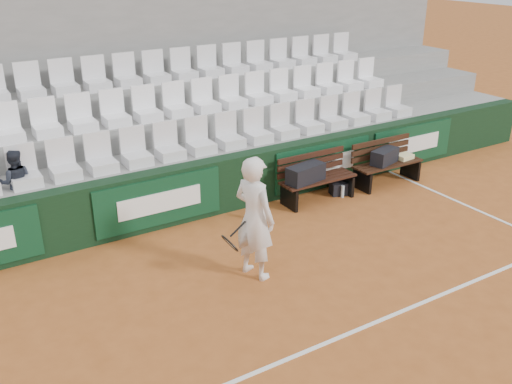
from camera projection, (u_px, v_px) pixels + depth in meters
name	position (u px, v px, depth m)	size (l,w,h in m)	color
ground	(304.00, 352.00, 6.71)	(80.00, 80.00, 0.00)	#AA5A26
court_baseline	(304.00, 352.00, 6.71)	(18.00, 0.06, 0.01)	white
back_barrier	(171.00, 196.00, 9.67)	(18.00, 0.34, 1.00)	black
grandstand_tier_front	(153.00, 185.00, 10.14)	(18.00, 0.95, 1.00)	gray
grandstand_tier_mid	(133.00, 158.00, 10.80)	(18.00, 0.95, 1.45)	gray
grandstand_tier_back	(116.00, 133.00, 11.45)	(18.00, 0.95, 1.90)	gray
grandstand_rear_wall	(99.00, 66.00, 11.45)	(18.00, 0.30, 4.40)	gray
seat_row_front	(153.00, 144.00, 9.68)	(11.90, 0.44, 0.63)	silver
seat_row_mid	(132.00, 106.00, 10.25)	(11.90, 0.44, 0.63)	white
seat_row_back	(112.00, 72.00, 10.82)	(11.90, 0.44, 0.63)	silver
bench_left	(318.00, 189.00, 10.66)	(1.50, 0.56, 0.45)	#32180F
bench_right	(387.00, 173.00, 11.42)	(1.50, 0.56, 0.45)	black
sports_bag_left	(306.00, 174.00, 10.35)	(0.75, 0.32, 0.32)	black
sports_bag_right	(385.00, 156.00, 11.24)	(0.62, 0.29, 0.29)	black
towel	(404.00, 157.00, 11.52)	(0.34, 0.24, 0.09)	beige
sports_bag_ground	(341.00, 188.00, 10.97)	(0.41, 0.25, 0.25)	black
water_bottle_near	(252.00, 213.00, 9.96)	(0.07, 0.07, 0.24)	#ADBDC5
water_bottle_far	(343.00, 192.00, 10.83)	(0.07, 0.07, 0.23)	silver
tennis_player	(254.00, 218.00, 7.96)	(0.80, 0.77, 1.82)	silver
spectator_c	(12.00, 155.00, 8.57)	(0.51, 0.39, 1.04)	#1E232E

